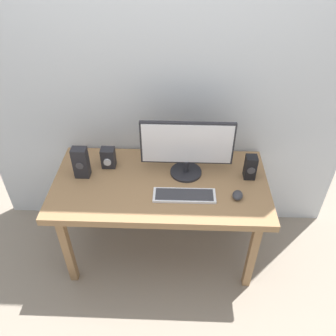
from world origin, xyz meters
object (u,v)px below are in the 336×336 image
desk (160,190)px  speaker_left (81,162)px  mouse (238,195)px  speaker_right (250,167)px  audio_controller (108,158)px  keyboard_primary (184,195)px  monitor (187,147)px

desk → speaker_left: size_ratio=6.48×
mouse → speaker_right: speaker_right is taller
speaker_right → audio_controller: bearing=175.1°
desk → mouse: 0.51m
keyboard_primary → desk: bearing=140.1°
desk → speaker_right: 0.61m
mouse → audio_controller: 0.90m
monitor → audio_controller: bearing=175.0°
monitor → mouse: (0.32, -0.24, -0.19)m
mouse → audio_controller: audio_controller is taller
monitor → speaker_left: size_ratio=2.76×
desk → keyboard_primary: size_ratio=3.61×
keyboard_primary → speaker_left: 0.71m
monitor → speaker_right: bearing=-4.8°
monitor → audio_controller: size_ratio=4.18×
monitor → speaker_right: size_ratio=3.58×
monitor → mouse: 0.44m
mouse → speaker_right: 0.24m
monitor → keyboard_primary: size_ratio=1.53×
desk → audio_controller: (-0.36, 0.16, 0.14)m
keyboard_primary → audio_controller: 0.60m
monitor → mouse: size_ratio=7.01×
mouse → monitor: bearing=157.4°
monitor → speaker_right: 0.44m
keyboard_primary → audio_controller: bearing=151.2°
desk → speaker_right: size_ratio=8.42×
keyboard_primary → speaker_right: bearing=25.5°
speaker_left → keyboard_primary: bearing=-14.9°
monitor → audio_controller: 0.55m
audio_controller → monitor: bearing=-5.0°
mouse → audio_controller: (-0.85, 0.29, 0.05)m
mouse → speaker_left: size_ratio=0.39×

